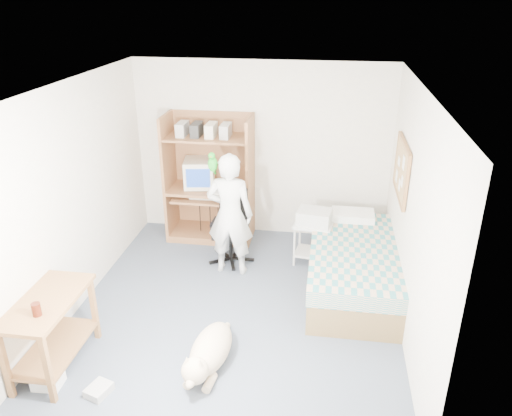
# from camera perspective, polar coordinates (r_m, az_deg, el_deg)

# --- Properties ---
(floor) EXTENTS (4.00, 4.00, 0.00)m
(floor) POSITION_cam_1_polar(r_m,az_deg,el_deg) (5.85, -2.12, -11.21)
(floor) COLOR #495564
(floor) RESTS_ON ground
(wall_back) EXTENTS (3.60, 0.02, 2.50)m
(wall_back) POSITION_cam_1_polar(r_m,az_deg,el_deg) (7.08, 0.67, 6.55)
(wall_back) COLOR white
(wall_back) RESTS_ON floor
(wall_right) EXTENTS (0.02, 4.00, 2.50)m
(wall_right) POSITION_cam_1_polar(r_m,az_deg,el_deg) (5.23, 17.45, -1.14)
(wall_right) COLOR white
(wall_right) RESTS_ON floor
(wall_left) EXTENTS (0.02, 4.00, 2.50)m
(wall_left) POSITION_cam_1_polar(r_m,az_deg,el_deg) (5.83, -20.01, 1.10)
(wall_left) COLOR white
(wall_left) RESTS_ON floor
(ceiling) EXTENTS (3.60, 4.00, 0.02)m
(ceiling) POSITION_cam_1_polar(r_m,az_deg,el_deg) (4.86, -2.58, 13.63)
(ceiling) COLOR white
(ceiling) RESTS_ON wall_back
(computer_hutch) EXTENTS (1.20, 0.63, 1.80)m
(computer_hutch) POSITION_cam_1_polar(r_m,az_deg,el_deg) (7.11, -5.24, 2.84)
(computer_hutch) COLOR brown
(computer_hutch) RESTS_ON floor
(bed) EXTENTS (1.02, 2.02, 0.66)m
(bed) POSITION_cam_1_polar(r_m,az_deg,el_deg) (6.16, 10.97, -6.58)
(bed) COLOR brown
(bed) RESTS_ON floor
(side_desk) EXTENTS (0.50, 1.00, 0.75)m
(side_desk) POSITION_cam_1_polar(r_m,az_deg,el_deg) (5.16, -22.41, -12.05)
(side_desk) COLOR brown
(side_desk) RESTS_ON floor
(corkboard) EXTENTS (0.04, 0.94, 0.66)m
(corkboard) POSITION_cam_1_polar(r_m,az_deg,el_deg) (5.98, 16.29, 4.24)
(corkboard) COLOR #9B7145
(corkboard) RESTS_ON wall_right
(office_chair) EXTENTS (0.54, 0.54, 0.95)m
(office_chair) POSITION_cam_1_polar(r_m,az_deg,el_deg) (6.64, -2.81, -3.21)
(office_chair) COLOR black
(office_chair) RESTS_ON floor
(person) EXTENTS (0.59, 0.40, 1.59)m
(person) POSITION_cam_1_polar(r_m,az_deg,el_deg) (6.17, -2.99, -0.77)
(person) COLOR silver
(person) RESTS_ON floor
(parrot) EXTENTS (0.12, 0.20, 0.32)m
(parrot) POSITION_cam_1_polar(r_m,az_deg,el_deg) (5.98, -4.99, 5.15)
(parrot) COLOR #128013
(parrot) RESTS_ON person
(dog) EXTENTS (0.44, 1.09, 0.41)m
(dog) POSITION_cam_1_polar(r_m,az_deg,el_deg) (4.98, -5.41, -16.03)
(dog) COLOR beige
(dog) RESTS_ON floor
(printer_cart) EXTENTS (0.54, 0.45, 0.58)m
(printer_cart) POSITION_cam_1_polar(r_m,az_deg,el_deg) (6.57, 6.56, -3.24)
(printer_cart) COLOR silver
(printer_cart) RESTS_ON floor
(printer) EXTENTS (0.46, 0.38, 0.18)m
(printer) POSITION_cam_1_polar(r_m,az_deg,el_deg) (6.45, 6.67, -0.99)
(printer) COLOR beige
(printer) RESTS_ON printer_cart
(crt_monitor) EXTENTS (0.48, 0.49, 0.39)m
(crt_monitor) POSITION_cam_1_polar(r_m,az_deg,el_deg) (7.10, -6.49, 4.01)
(crt_monitor) COLOR beige
(crt_monitor) RESTS_ON computer_hutch
(keyboard) EXTENTS (0.46, 0.18, 0.03)m
(keyboard) POSITION_cam_1_polar(r_m,az_deg,el_deg) (7.03, -5.74, 1.25)
(keyboard) COLOR beige
(keyboard) RESTS_ON computer_hutch
(pencil_cup) EXTENTS (0.08, 0.08, 0.12)m
(pencil_cup) POSITION_cam_1_polar(r_m,az_deg,el_deg) (6.95, -2.47, 2.43)
(pencil_cup) COLOR gold
(pencil_cup) RESTS_ON computer_hutch
(drink_glass) EXTENTS (0.08, 0.08, 0.12)m
(drink_glass) POSITION_cam_1_polar(r_m,az_deg,el_deg) (4.81, -23.81, -10.56)
(drink_glass) COLOR #3D1309
(drink_glass) RESTS_ON side_desk
(floor_box_a) EXTENTS (0.26, 0.21, 0.10)m
(floor_box_a) POSITION_cam_1_polar(r_m,az_deg,el_deg) (5.22, -22.65, -17.80)
(floor_box_a) COLOR white
(floor_box_a) RESTS_ON floor
(floor_box_b) EXTENTS (0.24, 0.27, 0.08)m
(floor_box_b) POSITION_cam_1_polar(r_m,az_deg,el_deg) (5.00, -17.52, -19.23)
(floor_box_b) COLOR #AEAEA9
(floor_box_b) RESTS_ON floor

